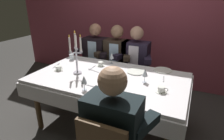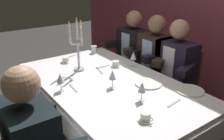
{
  "view_description": "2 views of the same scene",
  "coord_description": "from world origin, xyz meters",
  "px_view_note": "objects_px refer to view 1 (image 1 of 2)",
  "views": [
    {
      "loc": [
        0.94,
        -1.95,
        1.68
      ],
      "look_at": [
        0.03,
        0.03,
        0.82
      ],
      "focal_mm": 30.23,
      "sensor_mm": 36.0,
      "label": 1
    },
    {
      "loc": [
        1.7,
        -1.16,
        1.71
      ],
      "look_at": [
        0.12,
        -0.03,
        0.9
      ],
      "focal_mm": 38.65,
      "sensor_mm": 36.0,
      "label": 2
    }
  ],
  "objects_px": {
    "wine_glass_2": "(84,80)",
    "seated_diner_2": "(136,58)",
    "dining_table": "(109,85)",
    "wine_glass_0": "(112,56)",
    "dinner_plate_0": "(136,72)",
    "coffee_cup_1": "(101,64)",
    "coffee_cup_0": "(59,68)",
    "wine_glass_1": "(117,70)",
    "seated_diner_1": "(117,55)",
    "water_tumbler_0": "(72,57)",
    "seated_diner_0": "(96,52)",
    "seated_diner_3": "(112,129)",
    "dinner_plate_1": "(163,70)",
    "coffee_cup_2": "(161,90)",
    "wine_glass_3": "(145,73)",
    "candelabra": "(76,55)"
  },
  "relations": [
    {
      "from": "seated_diner_0",
      "to": "seated_diner_2",
      "type": "bearing_deg",
      "value": 0.0
    },
    {
      "from": "dinner_plate_1",
      "to": "candelabra",
      "type": "bearing_deg",
      "value": -150.94
    },
    {
      "from": "coffee_cup_2",
      "to": "seated_diner_0",
      "type": "relative_size",
      "value": 0.11
    },
    {
      "from": "wine_glass_2",
      "to": "coffee_cup_2",
      "type": "height_order",
      "value": "wine_glass_2"
    },
    {
      "from": "wine_glass_0",
      "to": "wine_glass_2",
      "type": "xyz_separation_m",
      "value": [
        0.09,
        -0.89,
        0.0
      ]
    },
    {
      "from": "seated_diner_2",
      "to": "dining_table",
      "type": "bearing_deg",
      "value": -94.33
    },
    {
      "from": "wine_glass_1",
      "to": "seated_diner_3",
      "type": "relative_size",
      "value": 0.13
    },
    {
      "from": "wine_glass_1",
      "to": "seated_diner_1",
      "type": "xyz_separation_m",
      "value": [
        -0.39,
        0.92,
        -0.12
      ]
    },
    {
      "from": "seated_diner_0",
      "to": "seated_diner_3",
      "type": "bearing_deg",
      "value": -57.6
    },
    {
      "from": "coffee_cup_1",
      "to": "seated_diner_3",
      "type": "xyz_separation_m",
      "value": [
        0.72,
        -1.18,
        -0.03
      ]
    },
    {
      "from": "coffee_cup_0",
      "to": "seated_diner_2",
      "type": "bearing_deg",
      "value": 51.97
    },
    {
      "from": "dinner_plate_0",
      "to": "coffee_cup_0",
      "type": "distance_m",
      "value": 1.04
    },
    {
      "from": "dinner_plate_0",
      "to": "wine_glass_2",
      "type": "relative_size",
      "value": 1.5
    },
    {
      "from": "dinner_plate_1",
      "to": "water_tumbler_0",
      "type": "distance_m",
      "value": 1.39
    },
    {
      "from": "wine_glass_1",
      "to": "coffee_cup_1",
      "type": "height_order",
      "value": "wine_glass_1"
    },
    {
      "from": "coffee_cup_0",
      "to": "dinner_plate_1",
      "type": "bearing_deg",
      "value": 23.81
    },
    {
      "from": "wine_glass_3",
      "to": "seated_diner_3",
      "type": "relative_size",
      "value": 0.13
    },
    {
      "from": "water_tumbler_0",
      "to": "wine_glass_2",
      "type": "bearing_deg",
      "value": -46.97
    },
    {
      "from": "water_tumbler_0",
      "to": "wine_glass_3",
      "type": "bearing_deg",
      "value": -14.58
    },
    {
      "from": "dinner_plate_1",
      "to": "seated_diner_1",
      "type": "xyz_separation_m",
      "value": [
        -0.85,
        0.42,
        -0.01
      ]
    },
    {
      "from": "candelabra",
      "to": "water_tumbler_0",
      "type": "distance_m",
      "value": 0.62
    },
    {
      "from": "wine_glass_1",
      "to": "water_tumbler_0",
      "type": "distance_m",
      "value": 1.01
    },
    {
      "from": "coffee_cup_2",
      "to": "wine_glass_2",
      "type": "bearing_deg",
      "value": -158.86
    },
    {
      "from": "coffee_cup_1",
      "to": "seated_diner_2",
      "type": "bearing_deg",
      "value": 60.51
    },
    {
      "from": "wine_glass_2",
      "to": "seated_diner_2",
      "type": "distance_m",
      "value": 1.34
    },
    {
      "from": "wine_glass_3",
      "to": "seated_diner_0",
      "type": "relative_size",
      "value": 0.13
    },
    {
      "from": "dinner_plate_0",
      "to": "coffee_cup_1",
      "type": "xyz_separation_m",
      "value": [
        -0.54,
        0.02,
        0.02
      ]
    },
    {
      "from": "wine_glass_0",
      "to": "seated_diner_3",
      "type": "xyz_separation_m",
      "value": [
        0.62,
        -1.34,
        -0.12
      ]
    },
    {
      "from": "wine_glass_2",
      "to": "candelabra",
      "type": "bearing_deg",
      "value": 133.1
    },
    {
      "from": "coffee_cup_1",
      "to": "seated_diner_2",
      "type": "height_order",
      "value": "seated_diner_2"
    },
    {
      "from": "wine_glass_0",
      "to": "coffee_cup_2",
      "type": "xyz_separation_m",
      "value": [
        0.85,
        -0.6,
        -0.09
      ]
    },
    {
      "from": "wine_glass_2",
      "to": "seated_diner_2",
      "type": "xyz_separation_m",
      "value": [
        0.15,
        1.32,
        -0.12
      ]
    },
    {
      "from": "coffee_cup_2",
      "to": "seated_diner_2",
      "type": "height_order",
      "value": "seated_diner_2"
    },
    {
      "from": "dining_table",
      "to": "wine_glass_0",
      "type": "xyz_separation_m",
      "value": [
        -0.17,
        0.45,
        0.23
      ]
    },
    {
      "from": "coffee_cup_1",
      "to": "seated_diner_0",
      "type": "bearing_deg",
      "value": 124.24
    },
    {
      "from": "dinner_plate_0",
      "to": "seated_diner_2",
      "type": "relative_size",
      "value": 0.2
    },
    {
      "from": "wine_glass_1",
      "to": "coffee_cup_2",
      "type": "distance_m",
      "value": 0.58
    },
    {
      "from": "water_tumbler_0",
      "to": "seated_diner_0",
      "type": "relative_size",
      "value": 0.07
    },
    {
      "from": "water_tumbler_0",
      "to": "coffee_cup_1",
      "type": "relative_size",
      "value": 0.69
    },
    {
      "from": "dinner_plate_0",
      "to": "coffee_cup_2",
      "type": "distance_m",
      "value": 0.58
    },
    {
      "from": "water_tumbler_0",
      "to": "seated_diner_2",
      "type": "height_order",
      "value": "seated_diner_2"
    },
    {
      "from": "seated_diner_0",
      "to": "water_tumbler_0",
      "type": "bearing_deg",
      "value": -104.08
    },
    {
      "from": "seated_diner_0",
      "to": "coffee_cup_1",
      "type": "bearing_deg",
      "value": -55.76
    },
    {
      "from": "dinner_plate_1",
      "to": "seated_diner_0",
      "type": "distance_m",
      "value": 1.32
    },
    {
      "from": "dinner_plate_0",
      "to": "coffee_cup_2",
      "type": "relative_size",
      "value": 1.86
    },
    {
      "from": "wine_glass_1",
      "to": "seated_diner_1",
      "type": "distance_m",
      "value": 1.0
    },
    {
      "from": "wine_glass_0",
      "to": "coffee_cup_0",
      "type": "xyz_separation_m",
      "value": [
        -0.53,
        -0.55,
        -0.09
      ]
    },
    {
      "from": "dinner_plate_1",
      "to": "seated_diner_2",
      "type": "distance_m",
      "value": 0.66
    },
    {
      "from": "seated_diner_0",
      "to": "wine_glass_0",
      "type": "bearing_deg",
      "value": -40.6
    },
    {
      "from": "seated_diner_1",
      "to": "seated_diner_3",
      "type": "relative_size",
      "value": 1.0
    }
  ]
}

